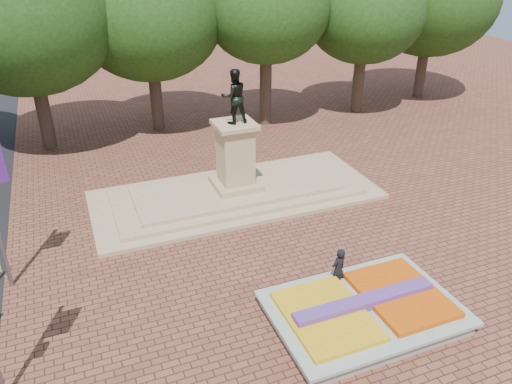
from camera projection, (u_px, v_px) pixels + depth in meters
ground at (310, 291)px, 18.36m from camera, size 90.00×90.00×0.00m
flower_bed at (364, 310)px, 16.88m from camera, size 6.30×4.30×0.91m
monument at (236, 181)px, 24.54m from camera, size 14.00×6.00×6.40m
tree_row_back at (215, 25)px, 30.86m from camera, size 44.80×8.80×10.43m
pedestrian at (338, 270)px, 18.08m from camera, size 0.74×0.59×1.77m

